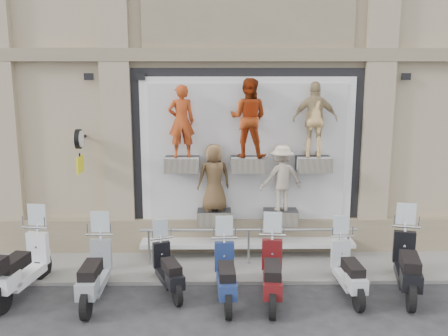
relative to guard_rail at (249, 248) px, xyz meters
The scene contains 13 objects.
ground 2.05m from the guard_rail, 90.00° to the right, with size 90.00×90.00×0.00m, color #2A2A2C.
sidewalk 0.44m from the guard_rail, 90.00° to the left, with size 16.00×2.20×0.08m, color gray.
building 7.46m from the guard_rail, 90.00° to the left, with size 14.00×8.60×12.00m, color tan, non-canonical shape.
shop_vitrine 2.12m from the guard_rail, 83.41° to the left, with size 5.60×0.91×4.30m.
guard_rail is the anchor object (origin of this frame).
clock_sign_bracket 4.57m from the guard_rail, behind, with size 0.10×0.80×1.02m.
scooter_b 4.88m from the guard_rail, 163.10° to the right, with size 0.62×2.13×1.73m, color white, non-canonical shape.
scooter_c 3.58m from the guard_rail, 151.61° to the right, with size 0.59×2.04×1.65m, color gray, non-canonical shape.
scooter_d 2.19m from the guard_rail, 142.69° to the right, with size 0.50×1.73×1.41m, color black, non-canonical shape.
scooter_e 1.85m from the guard_rail, 107.68° to the right, with size 0.56×1.93×1.57m, color navy, non-canonical shape.
scooter_f 1.80m from the guard_rail, 78.23° to the right, with size 0.59×2.02×1.64m, color #540E10, non-canonical shape.
scooter_g 2.46m from the guard_rail, 38.05° to the right, with size 0.54×1.85×1.50m, color #B1B5B9, non-canonical shape.
scooter_h 3.48m from the guard_rail, 24.68° to the right, with size 0.62×2.13×1.73m, color black, non-canonical shape.
Camera 1 is at (-0.70, -8.93, 4.54)m, focal length 40.00 mm.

